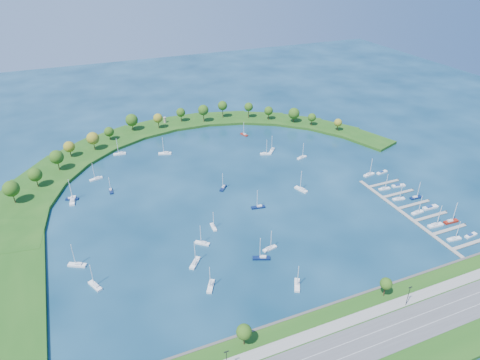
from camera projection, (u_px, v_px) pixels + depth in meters
name	position (u px, v px, depth m)	size (l,w,h in m)	color
ground	(236.00, 191.00, 258.96)	(700.00, 700.00, 0.00)	#06263C
south_shoreline	(357.00, 344.00, 159.98)	(420.00, 43.10, 11.60)	#1A4A13
breakwater	(144.00, 169.00, 282.06)	(286.74, 247.64, 2.00)	#1A4A13
breakwater_trees	(163.00, 130.00, 314.79)	(239.69, 92.91, 14.80)	#382314
harbor_tower	(165.00, 120.00, 348.94)	(2.60, 2.60, 4.77)	gray
dock_system	(416.00, 212.00, 238.34)	(24.28, 82.00, 1.60)	gray
moored_boat_0	(111.00, 190.00, 257.83)	(2.01, 7.08, 10.39)	#0A1943
moored_boat_1	(266.00, 153.00, 302.37)	(8.18, 4.61, 11.60)	white
moored_boat_2	(96.00, 178.00, 270.73)	(8.47, 4.37, 12.00)	white
moored_boat_3	(120.00, 153.00, 302.30)	(8.84, 3.17, 12.73)	white
moored_boat_4	(244.00, 134.00, 332.23)	(4.41, 7.42, 10.54)	maroon
moored_boat_5	(202.00, 243.00, 213.42)	(7.23, 6.49, 11.19)	white
moored_boat_6	(165.00, 153.00, 302.84)	(9.50, 5.09, 13.44)	white
moored_boat_7	(95.00, 285.00, 187.06)	(5.67, 8.49, 12.19)	white
moored_boat_8	(223.00, 187.00, 260.87)	(6.57, 7.21, 11.23)	#0A1943
moored_boat_9	(301.00, 189.00, 259.01)	(5.38, 9.32, 13.23)	white
moored_boat_10	(77.00, 264.00, 199.06)	(8.74, 6.30, 12.71)	white
moored_boat_11	(73.00, 200.00, 247.85)	(4.19, 10.28, 14.67)	white
moored_boat_12	(302.00, 157.00, 297.26)	(8.10, 4.25, 11.46)	white
moored_boat_13	(297.00, 284.00, 187.57)	(6.03, 8.29, 12.08)	white
moored_boat_14	(272.00, 150.00, 307.17)	(7.23, 7.82, 12.25)	white
moored_boat_15	(195.00, 262.00, 200.25)	(7.37, 8.30, 12.80)	white
moored_boat_16	(213.00, 226.00, 225.49)	(2.35, 7.23, 10.49)	white
moored_boat_17	(261.00, 257.00, 203.44)	(8.74, 5.39, 12.46)	#0A1943
moored_boat_18	(72.00, 198.00, 249.87)	(7.61, 4.30, 10.79)	#0A1943
moored_boat_19	(270.00, 248.00, 209.71)	(7.87, 3.70, 11.16)	white
moored_boat_20	(211.00, 286.00, 186.93)	(6.02, 8.36, 12.15)	white
moored_boat_21	(258.00, 207.00, 242.17)	(8.30, 3.43, 11.83)	#0A1943
docked_boat_0	(454.00, 238.00, 216.45)	(7.85, 2.96, 11.26)	white
docked_boat_1	(471.00, 235.00, 219.27)	(7.79, 2.87, 1.55)	white
docked_boat_2	(435.00, 225.00, 226.64)	(8.99, 3.01, 13.02)	white
docked_boat_3	(451.00, 221.00, 229.70)	(8.71, 2.92, 12.61)	maroon
docked_boat_4	(418.00, 212.00, 237.40)	(7.91, 2.72, 11.43)	white
docked_boat_5	(430.00, 207.00, 241.90)	(9.61, 3.05, 1.94)	white
docked_boat_6	(399.00, 198.00, 249.85)	(7.71, 3.20, 11.00)	white
docked_boat_7	(416.00, 197.00, 251.08)	(7.77, 2.63, 11.24)	#0A1943
docked_boat_8	(384.00, 188.00, 260.12)	(7.43, 2.77, 10.68)	white
docked_boat_9	(398.00, 186.00, 263.33)	(8.73, 3.67, 1.73)	white
docked_boat_10	(369.00, 174.00, 275.53)	(8.52, 3.57, 12.15)	white
docked_boat_11	(382.00, 172.00, 278.43)	(8.35, 3.42, 1.65)	white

